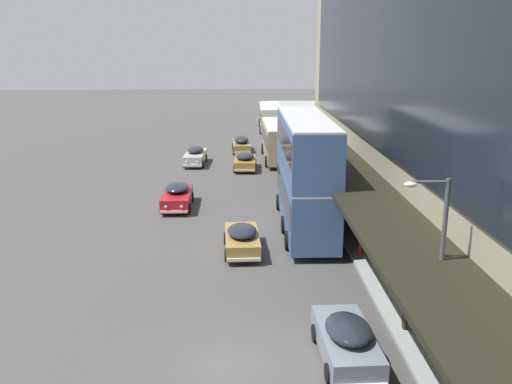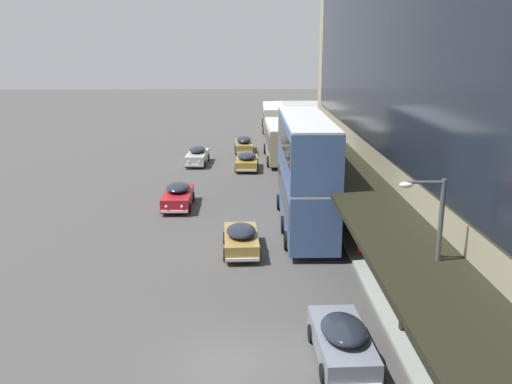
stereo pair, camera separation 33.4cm
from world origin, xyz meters
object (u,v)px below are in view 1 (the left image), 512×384
at_px(sedan_second_near, 242,238).
at_px(street_lamp, 436,255).
at_px(transit_bus_kerbside_front, 270,116).
at_px(sedan_oncoming_rear, 241,144).
at_px(sedan_trailing_near, 177,196).
at_px(sedan_trailing_mid, 245,161).
at_px(transit_bus_kerbside_rear, 305,170).
at_px(pedestrian_at_kerb, 406,303).
at_px(fire_hydrant, 360,248).
at_px(sedan_lead_mid, 195,156).
at_px(sedan_oncoming_front, 347,340).
at_px(transit_bus_kerbside_far, 279,139).

relative_size(sedan_second_near, street_lamp, 0.71).
relative_size(transit_bus_kerbside_front, sedan_oncoming_rear, 2.11).
xyz_separation_m(sedan_trailing_near, street_lamp, (10.54, -19.12, 3.04)).
height_order(transit_bus_kerbside_front, sedan_trailing_near, transit_bus_kerbside_front).
bearing_deg(sedan_trailing_mid, sedan_oncoming_rear, 91.90).
bearing_deg(transit_bus_kerbside_rear, sedan_oncoming_rear, 98.32).
relative_size(pedestrian_at_kerb, fire_hydrant, 2.65).
relative_size(sedan_trailing_mid, sedan_trailing_near, 0.94).
distance_m(sedan_trailing_mid, sedan_lead_mid, 4.99).
distance_m(sedan_oncoming_front, street_lamp, 4.15).
bearing_deg(transit_bus_kerbside_far, fire_hydrant, -84.40).
height_order(sedan_second_near, sedan_oncoming_front, sedan_oncoming_front).
distance_m(sedan_oncoming_rear, sedan_lead_mid, 7.18).
bearing_deg(pedestrian_at_kerb, sedan_lead_mid, 107.99).
bearing_deg(street_lamp, sedan_oncoming_rear, 99.09).
bearing_deg(pedestrian_at_kerb, street_lamp, -81.64).
xyz_separation_m(sedan_oncoming_front, fire_hydrant, (2.49, 9.62, -0.28)).
bearing_deg(transit_bus_kerbside_front, pedestrian_at_kerb, -87.52).
relative_size(transit_bus_kerbside_rear, sedan_lead_mid, 2.35).
bearing_deg(pedestrian_at_kerb, sedan_trailing_mid, 101.13).
height_order(transit_bus_kerbside_rear, sedan_oncoming_front, transit_bus_kerbside_rear).
bearing_deg(street_lamp, transit_bus_kerbside_rear, 100.36).
height_order(sedan_lead_mid, pedestrian_at_kerb, pedestrian_at_kerb).
distance_m(sedan_lead_mid, street_lamp, 34.71).
xyz_separation_m(transit_bus_kerbside_far, sedan_second_near, (-3.52, -24.05, -1.21)).
relative_size(pedestrian_at_kerb, street_lamp, 0.30).
bearing_deg(transit_bus_kerbside_rear, fire_hydrant, -64.55).
height_order(sedan_oncoming_front, fire_hydrant, sedan_oncoming_front).
height_order(sedan_second_near, sedan_oncoming_rear, sedan_oncoming_rear).
relative_size(sedan_oncoming_front, sedan_trailing_mid, 1.01).
distance_m(sedan_trailing_near, street_lamp, 22.04).
relative_size(transit_bus_kerbside_far, pedestrian_at_kerb, 5.26).
bearing_deg(transit_bus_kerbside_front, street_lamp, -87.31).
xyz_separation_m(transit_bus_kerbside_front, transit_bus_kerbside_far, (-0.27, -19.18, 0.18)).
bearing_deg(sedan_oncoming_front, sedan_second_near, 108.26).
bearing_deg(pedestrian_at_kerb, transit_bus_kerbside_front, 92.48).
height_order(street_lamp, fire_hydrant, street_lamp).
distance_m(transit_bus_kerbside_rear, transit_bus_kerbside_far, 20.22).
distance_m(sedan_oncoming_rear, street_lamp, 39.44).
height_order(sedan_trailing_near, sedan_lead_mid, sedan_lead_mid).
xyz_separation_m(sedan_lead_mid, street_lamp, (10.37, -32.98, 3.03)).
height_order(transit_bus_kerbside_rear, pedestrian_at_kerb, transit_bus_kerbside_rear).
distance_m(sedan_trailing_mid, pedestrian_at_kerb, 29.33).
xyz_separation_m(sedan_oncoming_front, street_lamp, (2.83, -0.02, 3.04)).
distance_m(transit_bus_kerbside_front, sedan_trailing_near, 35.63).
relative_size(transit_bus_kerbside_front, sedan_trailing_near, 2.21).
xyz_separation_m(transit_bus_kerbside_front, pedestrian_at_kerb, (2.25, -51.92, -0.59)).
distance_m(transit_bus_kerbside_front, transit_bus_kerbside_far, 19.18).
bearing_deg(sedan_oncoming_rear, sedan_lead_mid, -125.40).
bearing_deg(sedan_second_near, pedestrian_at_kerb, -55.21).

